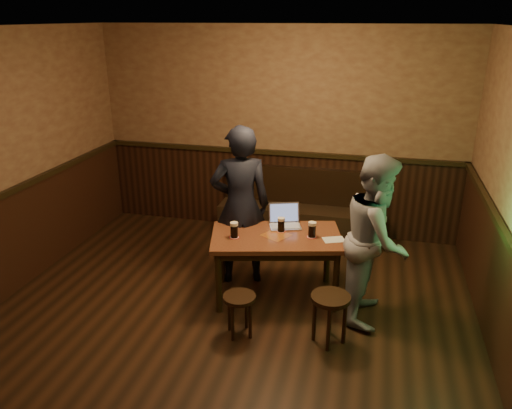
{
  "coord_description": "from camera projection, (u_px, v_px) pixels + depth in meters",
  "views": [
    {
      "loc": [
        1.31,
        -3.57,
        2.89
      ],
      "look_at": [
        0.17,
        1.03,
        1.09
      ],
      "focal_mm": 35.0,
      "sensor_mm": 36.0,
      "label": 1
    }
  ],
  "objects": [
    {
      "name": "pub_table",
      "position": [
        276.0,
        243.0,
        5.28
      ],
      "size": [
        1.51,
        1.09,
        0.73
      ],
      "rotation": [
        0.0,
        0.0,
        0.25
      ],
      "color": "#562818",
      "rests_on": "ground"
    },
    {
      "name": "person_grey",
      "position": [
        377.0,
        239.0,
        4.87
      ],
      "size": [
        0.71,
        0.88,
        1.69
      ],
      "primitive_type": "imported",
      "rotation": [
        0.0,
        0.0,
        1.48
      ],
      "color": "gray",
      "rests_on": "ground"
    },
    {
      "name": "person_suit",
      "position": [
        240.0,
        206.0,
        5.53
      ],
      "size": [
        0.78,
        0.64,
        1.82
      ],
      "primitive_type": "imported",
      "rotation": [
        0.0,
        0.0,
        3.5
      ],
      "color": "black",
      "rests_on": "ground"
    },
    {
      "name": "pint_right",
      "position": [
        312.0,
        230.0,
        5.17
      ],
      "size": [
        0.11,
        0.11,
        0.17
      ],
      "color": "#A91416",
      "rests_on": "pub_table"
    },
    {
      "name": "room",
      "position": [
        214.0,
        223.0,
        4.33
      ],
      "size": [
        5.04,
        6.04,
        2.84
      ],
      "color": "black",
      "rests_on": "ground"
    },
    {
      "name": "pint_left",
      "position": [
        234.0,
        230.0,
        5.16
      ],
      "size": [
        0.11,
        0.11,
        0.17
      ],
      "color": "#A91416",
      "rests_on": "pub_table"
    },
    {
      "name": "stool_left",
      "position": [
        239.0,
        304.0,
        4.72
      ],
      "size": [
        0.39,
        0.39,
        0.42
      ],
      "rotation": [
        0.0,
        0.0,
        -0.31
      ],
      "color": "black",
      "rests_on": "ground"
    },
    {
      "name": "bench",
      "position": [
        300.0,
        216.0,
        6.86
      ],
      "size": [
        2.2,
        0.5,
        0.95
      ],
      "color": "black",
      "rests_on": "ground"
    },
    {
      "name": "menu",
      "position": [
        334.0,
        240.0,
        5.14
      ],
      "size": [
        0.26,
        0.22,
        0.0
      ],
      "primitive_type": "cube",
      "rotation": [
        0.0,
        0.0,
        0.39
      ],
      "color": "silver",
      "rests_on": "pub_table"
    },
    {
      "name": "laptop",
      "position": [
        285.0,
        220.0,
        5.47
      ],
      "size": [
        0.4,
        0.36,
        0.24
      ],
      "rotation": [
        0.0,
        0.0,
        0.33
      ],
      "color": "silver",
      "rests_on": "pub_table"
    },
    {
      "name": "pint_mid",
      "position": [
        281.0,
        225.0,
        5.31
      ],
      "size": [
        0.1,
        0.1,
        0.16
      ],
      "color": "#A91416",
      "rests_on": "pub_table"
    },
    {
      "name": "stool_right",
      "position": [
        330.0,
        305.0,
        4.59
      ],
      "size": [
        0.39,
        0.39,
        0.49
      ],
      "rotation": [
        0.0,
        0.0,
        0.06
      ],
      "color": "black",
      "rests_on": "ground"
    }
  ]
}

